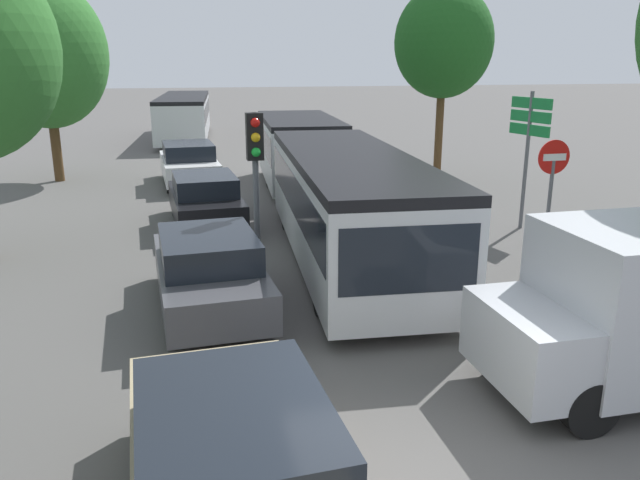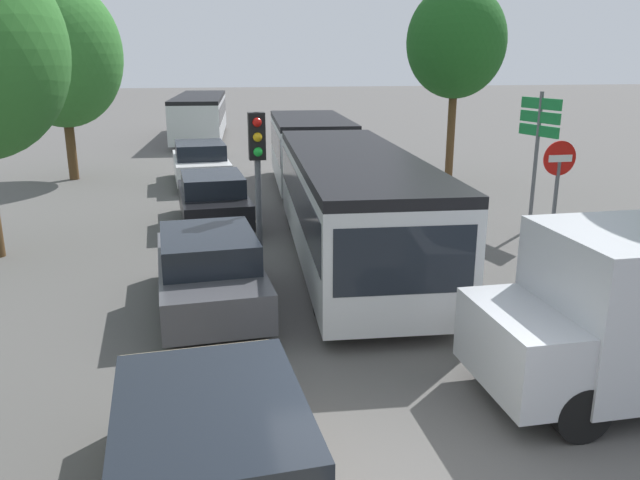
% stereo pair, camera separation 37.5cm
% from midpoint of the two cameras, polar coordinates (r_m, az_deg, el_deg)
% --- Properties ---
extents(articulated_bus, '(3.50, 16.53, 2.44)m').
position_cam_midpoint_polar(articulated_bus, '(17.13, -0.37, 6.21)').
color(articulated_bus, silver).
rests_on(articulated_bus, ground).
extents(city_bus_rear, '(3.27, 11.44, 2.43)m').
position_cam_midpoint_polar(city_bus_rear, '(36.74, -12.56, 11.18)').
color(city_bus_rear, silver).
rests_on(city_bus_rear, ground).
extents(queued_car_tan, '(2.09, 4.38, 1.49)m').
position_cam_midpoint_polar(queued_car_tan, '(6.16, -9.66, -20.06)').
color(queued_car_tan, tan).
rests_on(queued_car_tan, ground).
extents(queued_car_graphite, '(2.02, 4.24, 1.44)m').
position_cam_midpoint_polar(queued_car_graphite, '(11.36, -11.04, -2.84)').
color(queued_car_graphite, '#47474C').
rests_on(queued_car_graphite, ground).
extents(queued_car_black, '(1.98, 4.16, 1.41)m').
position_cam_midpoint_polar(queued_car_black, '(17.24, -11.07, 3.63)').
color(queued_car_black, black).
rests_on(queued_car_black, ground).
extents(queued_car_white, '(2.13, 4.46, 1.51)m').
position_cam_midpoint_polar(queued_car_white, '(23.13, -12.36, 6.84)').
color(queued_car_white, white).
rests_on(queued_car_white, ground).
extents(traffic_light, '(0.32, 0.36, 3.40)m').
position_cam_midpoint_polar(traffic_light, '(12.23, -6.81, 7.26)').
color(traffic_light, '#56595E').
rests_on(traffic_light, ground).
extents(no_entry_sign, '(0.70, 0.08, 2.82)m').
position_cam_midpoint_polar(no_entry_sign, '(13.62, 19.63, 4.68)').
color(no_entry_sign, '#56595E').
rests_on(no_entry_sign, ground).
extents(direction_sign_post, '(0.36, 1.38, 3.60)m').
position_cam_midpoint_polar(direction_sign_post, '(17.18, 17.96, 9.39)').
color(direction_sign_post, '#56595E').
rests_on(direction_sign_post, ground).
extents(tree_left_far, '(4.33, 4.33, 7.17)m').
position_cam_midpoint_polar(tree_left_far, '(25.08, -24.23, 15.24)').
color(tree_left_far, '#51381E').
rests_on(tree_left_far, ground).
extents(tree_right_mid, '(3.42, 3.42, 6.88)m').
position_cam_midpoint_polar(tree_right_mid, '(23.08, 10.77, 17.32)').
color(tree_right_mid, '#51381E').
rests_on(tree_right_mid, ground).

